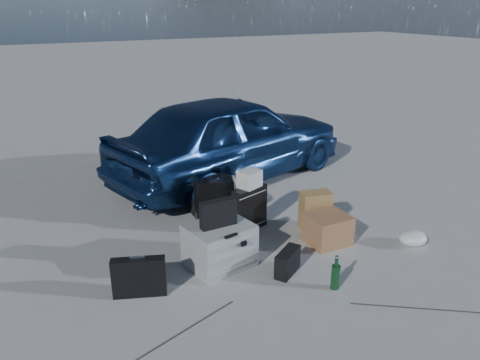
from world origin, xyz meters
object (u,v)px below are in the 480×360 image
Objects in this scene: suitcase_left at (214,204)px; duffel_bag at (221,200)px; car at (231,137)px; briefcase at (139,277)px; pelican_case at (219,245)px; green_bottle at (336,273)px; suitcase_right at (249,208)px; cardboard_box at (328,229)px.

duffel_bag is (0.23, 0.29, -0.11)m from suitcase_left.
briefcase is (-2.10, -2.32, -0.45)m from car.
pelican_case reaches higher than duffel_bag.
car reaches higher than duffel_bag.
suitcase_left is 1.76m from green_bottle.
car reaches higher than green_bottle.
suitcase_left is 0.38m from duffel_bag.
pelican_case is 0.88× the size of duffel_bag.
pelican_case is at bearing -155.99° from suitcase_right.
green_bottle is at bearing -102.93° from suitcase_right.
pelican_case is 1.17× the size of suitcase_right.
car is at bearing 68.54° from briefcase.
pelican_case is 1.39× the size of cardboard_box.
cardboard_box is (0.01, -2.32, -0.47)m from car.
briefcase reaches higher than cardboard_box.
briefcase is 1.09× the size of cardboard_box.
pelican_case is 1.24m from duffel_bag.
car reaches higher than briefcase.
duffel_bag is at bearing 54.05° from pelican_case.
car is at bearing 53.30° from suitcase_right.
duffel_bag is (-0.11, 0.54, -0.09)m from suitcase_right.
suitcase_right is 1.46m from green_bottle.
duffel_bag is (-0.68, -1.07, -0.47)m from car.
car is 7.85× the size of briefcase.
car is 8.57× the size of cardboard_box.
suitcase_right reaches higher than duffel_bag.
green_bottle is at bearing -3.87° from briefcase.
cardboard_box is (2.11, -0.00, -0.02)m from briefcase.
pelican_case is 0.87m from briefcase.
suitcase_left is at bearing -128.51° from duffel_bag.
cardboard_box is 0.89m from green_bottle.
suitcase_right reaches higher than green_bottle.
suitcase_left is at bearing 133.76° from cardboard_box.
suitcase_right reaches higher than briefcase.
cardboard_box is (0.69, -1.24, -0.01)m from duffel_bag.
briefcase is at bearing 179.96° from cardboard_box.
suitcase_left reaches higher than suitcase_right.
suitcase_left is at bearing 58.81° from pelican_case.
suitcase_left is (0.33, 0.82, 0.06)m from pelican_case.
suitcase_left is (1.19, 0.96, 0.10)m from briefcase.
duffel_bag is at bearing 84.13° from suitcase_right.
suitcase_right is (0.66, 0.57, 0.04)m from pelican_case.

